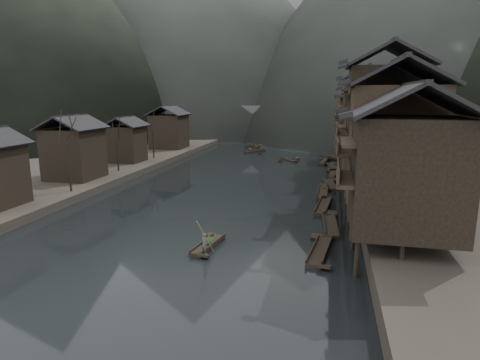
# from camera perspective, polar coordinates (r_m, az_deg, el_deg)

# --- Properties ---
(water) EXTENTS (300.00, 300.00, 0.00)m
(water) POSITION_cam_1_polar(r_m,az_deg,el_deg) (39.76, -5.73, -5.26)
(water) COLOR black
(water) RESTS_ON ground
(right_bank) EXTENTS (40.00, 200.00, 1.80)m
(right_bank) POSITION_cam_1_polar(r_m,az_deg,el_deg) (80.07, 29.17, 2.68)
(right_bank) COLOR #2D2823
(right_bank) RESTS_ON ground
(left_bank) EXTENTS (40.00, 200.00, 1.20)m
(left_bank) POSITION_cam_1_polar(r_m,az_deg,el_deg) (90.12, -19.03, 4.23)
(left_bank) COLOR #2D2823
(left_bank) RESTS_ON ground
(stilt_houses) EXTENTS (9.00, 67.60, 16.83)m
(stilt_houses) POSITION_cam_1_polar(r_m,az_deg,el_deg) (55.45, 18.20, 8.61)
(stilt_houses) COLOR black
(stilt_houses) RESTS_ON ground
(left_houses) EXTENTS (8.10, 53.20, 8.73)m
(left_houses) POSITION_cam_1_polar(r_m,az_deg,el_deg) (65.20, -17.53, 6.08)
(left_houses) COLOR black
(left_houses) RESTS_ON left_bank
(bare_trees) EXTENTS (4.00, 41.36, 7.99)m
(bare_trees) POSITION_cam_1_polar(r_m,az_deg,el_deg) (54.58, -19.77, 5.78)
(bare_trees) COLOR black
(bare_trees) RESTS_ON left_bank
(moored_sampans) EXTENTS (3.46, 57.04, 0.47)m
(moored_sampans) POSITION_cam_1_polar(r_m,az_deg,el_deg) (55.55, 12.44, -0.29)
(moored_sampans) COLOR black
(moored_sampans) RESTS_ON water
(midriver_boats) EXTENTS (13.55, 36.28, 0.45)m
(midriver_boats) POSITION_cam_1_polar(r_m,az_deg,el_deg) (89.16, 4.35, 4.52)
(midriver_boats) COLOR black
(midriver_boats) RESTS_ON water
(stone_bridge) EXTENTS (40.00, 6.00, 9.00)m
(stone_bridge) POSITION_cam_1_polar(r_m,az_deg,el_deg) (108.86, 6.34, 8.43)
(stone_bridge) COLOR #4C4C4F
(stone_bridge) RESTS_ON ground
(hills) EXTENTS (320.00, 380.00, 116.74)m
(hills) POSITION_cam_1_polar(r_m,az_deg,el_deg) (206.58, 11.99, 23.70)
(hills) COLOR black
(hills) RESTS_ON ground
(hero_sampan) EXTENTS (1.68, 5.01, 0.43)m
(hero_sampan) POSITION_cam_1_polar(r_m,az_deg,el_deg) (32.03, -4.55, -9.18)
(hero_sampan) COLOR black
(hero_sampan) RESTS_ON water
(cargo_heap) EXTENTS (1.09, 1.42, 0.65)m
(cargo_heap) POSITION_cam_1_polar(r_m,az_deg,el_deg) (32.04, -4.50, -8.11)
(cargo_heap) COLOR black
(cargo_heap) RESTS_ON hero_sampan
(boatman) EXTENTS (0.69, 0.67, 1.60)m
(boatman) POSITION_cam_1_polar(r_m,az_deg,el_deg) (30.07, -5.09, -8.54)
(boatman) COLOR #555557
(boatman) RESTS_ON hero_sampan
(bamboo_pole) EXTENTS (0.85, 2.27, 3.51)m
(bamboo_pole) POSITION_cam_1_polar(r_m,az_deg,el_deg) (29.21, -4.81, -3.87)
(bamboo_pole) COLOR #8C7A51
(bamboo_pole) RESTS_ON boatman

